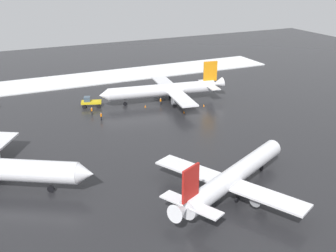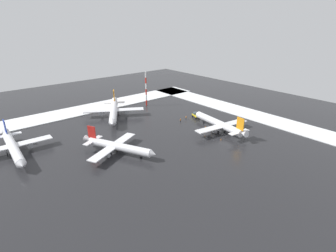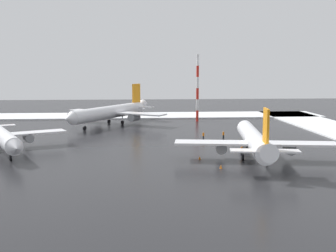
# 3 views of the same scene
# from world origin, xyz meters

# --- Properties ---
(ground_plane) EXTENTS (240.00, 240.00, 0.00)m
(ground_plane) POSITION_xyz_m (0.00, 0.00, 0.00)
(ground_plane) COLOR #232326
(snow_bank_far) EXTENTS (152.00, 16.00, 0.31)m
(snow_bank_far) POSITION_xyz_m (0.00, -50.00, 0.15)
(snow_bank_far) COLOR white
(snow_bank_far) RESTS_ON ground_plane
(airplane_parked_starboard) EXTENTS (25.71, 30.84, 9.17)m
(airplane_parked_starboard) POSITION_xyz_m (-38.90, 12.66, 3.03)
(airplane_parked_starboard) COLOR white
(airplane_parked_starboard) RESTS_ON ground_plane
(airplane_foreground_jet) EXTENTS (26.37, 30.80, 10.17)m
(airplane_foreground_jet) POSITION_xyz_m (-13.22, -29.64, 3.36)
(airplane_foreground_jet) COLOR white
(airplane_foreground_jet) RESTS_ON ground_plane
(airplane_parked_portside) EXTENTS (22.77, 26.77, 8.52)m
(airplane_parked_portside) POSITION_xyz_m (3.96, 3.70, 2.81)
(airplane_parked_portside) COLOR white
(airplane_parked_portside) RESTS_ON ground_plane
(pushback_tug) EXTENTS (3.57, 5.07, 2.50)m
(pushback_tug) POSITION_xyz_m (-42.97, -4.67, 1.28)
(pushback_tug) COLOR gold
(pushback_tug) RESTS_ON ground_plane
(ground_crew_mid_apron) EXTENTS (0.36, 0.36, 1.71)m
(ground_crew_mid_apron) POSITION_xyz_m (-37.40, 10.72, 0.97)
(ground_crew_mid_apron) COLOR black
(ground_crew_mid_apron) RESTS_ON ground_plane
(ground_crew_near_tug) EXTENTS (0.36, 0.36, 1.71)m
(ground_crew_near_tug) POSITION_xyz_m (-33.37, -4.93, 0.97)
(ground_crew_near_tug) COLOR black
(ground_crew_near_tug) RESTS_ON ground_plane
(ground_crew_by_nose_gear) EXTENTS (0.36, 0.36, 1.71)m
(ground_crew_by_nose_gear) POSITION_xyz_m (-37.66, -5.80, 0.97)
(ground_crew_by_nose_gear) COLOR black
(ground_crew_by_nose_gear) RESTS_ON ground_plane
(antenna_mast) EXTENTS (0.70, 0.70, 18.26)m
(antenna_mast) POSITION_xyz_m (-36.41, -35.59, 9.13)
(antenna_mast) COLOR red
(antenna_mast) RESTS_ON ground_plane
(traffic_cone_near_nose) EXTENTS (0.36, 0.36, 0.55)m
(traffic_cone_near_nose) POSITION_xyz_m (-32.18, 19.42, 0.28)
(traffic_cone_near_nose) COLOR orange
(traffic_cone_near_nose) RESTS_ON ground_plane
(traffic_cone_mid_line) EXTENTS (0.36, 0.36, 0.55)m
(traffic_cone_mid_line) POSITION_xyz_m (-37.32, 6.78, 0.28)
(traffic_cone_mid_line) COLOR orange
(traffic_cone_mid_line) RESTS_ON ground_plane
(traffic_cone_wingtip_side) EXTENTS (0.36, 0.36, 0.55)m
(traffic_cone_wingtip_side) POSITION_xyz_m (-29.99, 13.09, 0.28)
(traffic_cone_wingtip_side) COLOR orange
(traffic_cone_wingtip_side) RESTS_ON ground_plane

